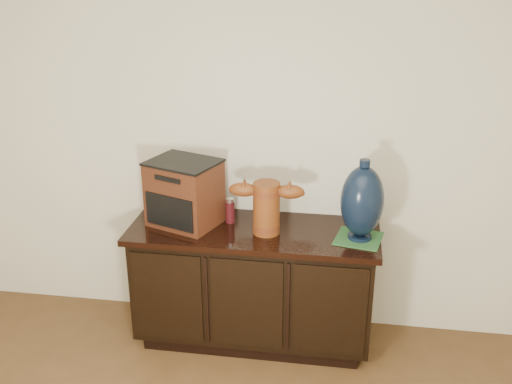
% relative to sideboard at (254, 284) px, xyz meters
% --- Properties ---
extents(sideboard, '(1.46, 0.56, 0.75)m').
position_rel_sideboard_xyz_m(sideboard, '(0.00, 0.00, 0.00)').
color(sideboard, black).
rests_on(sideboard, ground).
extents(terracotta_vessel, '(0.43, 0.16, 0.31)m').
position_rel_sideboard_xyz_m(terracotta_vessel, '(0.08, -0.04, 0.54)').
color(terracotta_vessel, brown).
rests_on(terracotta_vessel, sideboard).
extents(tv_radio, '(0.47, 0.43, 0.39)m').
position_rel_sideboard_xyz_m(tv_radio, '(-0.41, 0.02, 0.56)').
color(tv_radio, '#441F11').
rests_on(tv_radio, sideboard).
extents(green_mat, '(0.29, 0.29, 0.01)m').
position_rel_sideboard_xyz_m(green_mat, '(0.61, -0.04, 0.37)').
color(green_mat, '#285A2B').
rests_on(green_mat, sideboard).
extents(lamp_base, '(0.28, 0.28, 0.46)m').
position_rel_sideboard_xyz_m(lamp_base, '(0.61, -0.04, 0.60)').
color(lamp_base, black).
rests_on(lamp_base, green_mat).
extents(spray_can, '(0.05, 0.05, 0.15)m').
position_rel_sideboard_xyz_m(spray_can, '(-0.15, 0.07, 0.44)').
color(spray_can, maroon).
rests_on(spray_can, sideboard).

